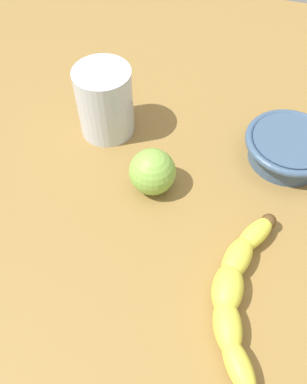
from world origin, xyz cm
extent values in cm
cube|color=olive|center=(0.00, 0.00, 1.50)|extent=(120.00, 120.00, 3.00)
ellipsoid|color=yellow|center=(7.20, 15.09, 4.97)|extent=(7.33, 5.94, 2.83)
ellipsoid|color=yellow|center=(11.40, 13.33, 4.97)|extent=(7.49, 5.02, 3.38)
ellipsoid|color=yellow|center=(15.92, 12.79, 4.97)|extent=(6.93, 4.08, 3.94)
ellipsoid|color=yellow|center=(20.41, 13.52, 4.97)|extent=(7.55, 5.26, 3.38)
ellipsoid|color=yellow|center=(24.53, 15.47, 4.97)|extent=(7.28, 6.13, 2.83)
sphere|color=#513819|center=(4.55, 16.67, 4.97)|extent=(2.16, 2.16, 2.16)
cylinder|color=silver|center=(-8.41, -11.82, 8.88)|extent=(9.15, 9.15, 11.76)
cylinder|color=#F1BB6B|center=(-8.41, -11.82, 7.93)|extent=(8.65, 8.65, 9.35)
cylinder|color=#3D5675|center=(-9.75, 18.14, 5.23)|extent=(11.93, 11.93, 4.46)
torus|color=#3D5675|center=(-9.75, 18.14, 6.86)|extent=(14.17, 14.17, 1.20)
sphere|color=#84B747|center=(1.63, -1.01, 6.50)|extent=(7.01, 7.01, 7.01)
camera|label=1|loc=(37.22, 9.24, 51.98)|focal=37.22mm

